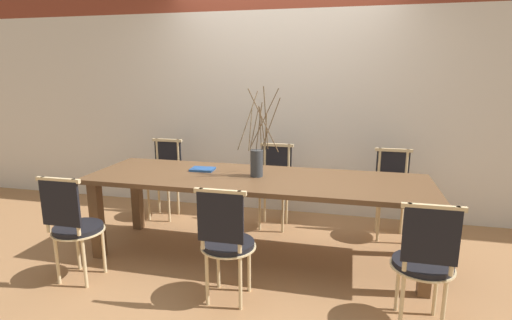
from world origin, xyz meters
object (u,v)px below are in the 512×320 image
(chair_near_center, at_px, (424,260))
(vase_centerpiece, at_px, (257,159))
(chair_far_center, at_px, (392,190))
(book_stack, at_px, (203,169))
(dining_table, at_px, (256,186))

(chair_near_center, height_order, vase_centerpiece, vase_centerpiece)
(chair_far_center, bearing_deg, chair_near_center, 92.38)
(chair_far_center, distance_m, book_stack, 1.87)
(dining_table, xyz_separation_m, chair_far_center, (1.20, 0.76, -0.17))
(dining_table, relative_size, chair_far_center, 3.34)
(chair_near_center, distance_m, vase_centerpiece, 1.54)
(vase_centerpiece, relative_size, book_stack, 3.58)
(chair_near_center, relative_size, vase_centerpiece, 1.13)
(chair_near_center, height_order, book_stack, chair_near_center)
(chair_far_center, xyz_separation_m, vase_centerpiece, (-1.20, -0.73, 0.41))
(vase_centerpiece, bearing_deg, chair_far_center, 31.33)
(chair_near_center, bearing_deg, vase_centerpiece, 148.14)
(vase_centerpiece, height_order, book_stack, vase_centerpiece)
(chair_near_center, bearing_deg, dining_table, 149.17)
(vase_centerpiece, bearing_deg, book_stack, 171.04)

